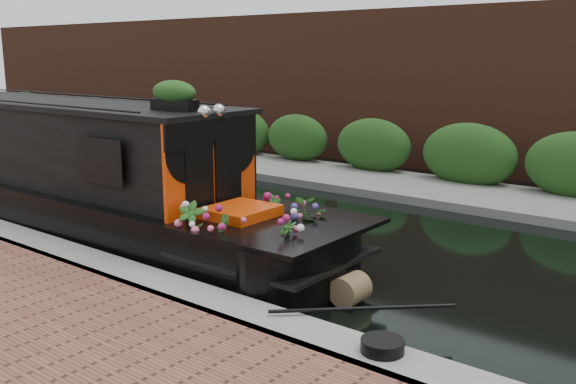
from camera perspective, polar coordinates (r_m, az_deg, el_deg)
The scene contains 8 objects.
ground at distance 11.49m, azimuth -5.76°, elevation -2.34°, with size 80.00×80.00×0.00m, color black.
near_bank_coping at distance 9.52m, azimuth -19.87°, elevation -6.08°, with size 40.00×0.60×0.50m, color gray.
far_bank_path at distance 14.70m, azimuth 5.77°, elevation 0.86°, with size 40.00×2.40×0.34m, color slate.
far_hedge at distance 15.45m, azimuth 7.60°, elevation 1.37°, with size 40.00×1.10×2.80m, color #1E4416.
far_brick_wall at distance 17.25m, azimuth 11.23°, elevation 2.37°, with size 40.00×1.00×8.00m, color #50291B.
narrowboat at distance 11.86m, azimuth -20.28°, elevation 1.41°, with size 11.60×2.27×2.73m.
rope_fender at distance 7.58m, azimuth 5.57°, elevation -8.62°, with size 0.36×0.36×0.39m, color brown.
coiled_mooring_rope at distance 5.95m, azimuth 8.40°, elevation -13.36°, with size 0.40×0.40×0.12m, color black.
Camera 1 is at (7.83, -7.91, 2.86)m, focal length 40.00 mm.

